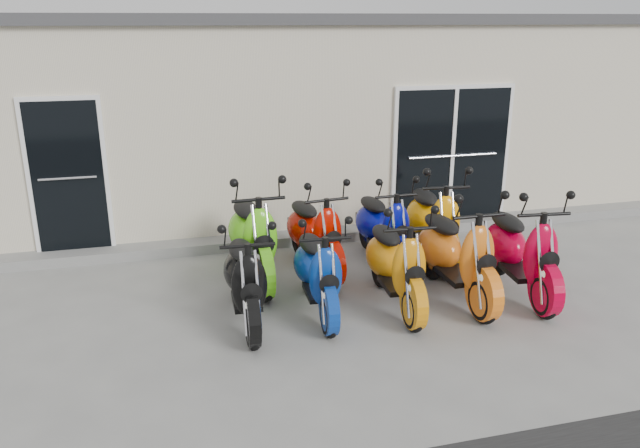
# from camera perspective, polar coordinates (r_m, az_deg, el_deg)

# --- Properties ---
(ground) EXTENTS (80.00, 80.00, 0.00)m
(ground) POSITION_cam_1_polar(r_m,az_deg,el_deg) (7.83, 1.12, -6.55)
(ground) COLOR gray
(ground) RESTS_ON ground
(building) EXTENTS (14.00, 6.00, 3.20)m
(building) POSITION_cam_1_polar(r_m,az_deg,el_deg) (12.31, -5.52, 10.30)
(building) COLOR beige
(building) RESTS_ON ground
(roof_cap) EXTENTS (14.20, 6.20, 0.16)m
(roof_cap) POSITION_cam_1_polar(r_m,az_deg,el_deg) (12.20, -5.77, 18.14)
(roof_cap) COLOR #3F3F42
(roof_cap) RESTS_ON building
(front_step) EXTENTS (14.00, 0.40, 0.15)m
(front_step) POSITION_cam_1_polar(r_m,az_deg,el_deg) (9.62, -2.14, -1.25)
(front_step) COLOR gray
(front_step) RESTS_ON ground
(door_left) EXTENTS (1.07, 0.08, 2.22)m
(door_left) POSITION_cam_1_polar(r_m,az_deg,el_deg) (9.32, -22.08, 4.35)
(door_left) COLOR black
(door_left) RESTS_ON front_step
(door_right) EXTENTS (2.02, 0.08, 2.22)m
(door_right) POSITION_cam_1_polar(r_m,az_deg,el_deg) (10.29, 11.95, 6.51)
(door_right) COLOR black
(door_right) RESTS_ON front_step
(scooter_front_black) EXTENTS (0.72, 1.82, 1.33)m
(scooter_front_black) POSITION_cam_1_polar(r_m,az_deg,el_deg) (6.96, -6.89, -4.00)
(scooter_front_black) COLOR black
(scooter_front_black) RESTS_ON ground
(scooter_front_blue) EXTENTS (0.73, 1.80, 1.31)m
(scooter_front_blue) POSITION_cam_1_polar(r_m,az_deg,el_deg) (7.15, -0.22, -3.36)
(scooter_front_blue) COLOR navy
(scooter_front_blue) RESTS_ON ground
(scooter_front_orange_a) EXTENTS (0.77, 1.90, 1.38)m
(scooter_front_orange_a) POSITION_cam_1_polar(r_m,az_deg,el_deg) (7.35, 6.98, -2.58)
(scooter_front_orange_a) COLOR orange
(scooter_front_orange_a) RESTS_ON ground
(scooter_front_orange_b) EXTENTS (0.77, 2.02, 1.48)m
(scooter_front_orange_b) POSITION_cam_1_polar(r_m,az_deg,el_deg) (7.67, 12.43, -1.56)
(scooter_front_orange_b) COLOR orange
(scooter_front_orange_b) RESTS_ON ground
(scooter_front_red) EXTENTS (0.93, 2.04, 1.46)m
(scooter_front_red) POSITION_cam_1_polar(r_m,az_deg,el_deg) (8.01, 18.00, -1.30)
(scooter_front_red) COLOR #BE0026
(scooter_front_red) RESTS_ON ground
(scooter_back_green) EXTENTS (0.83, 2.08, 1.51)m
(scooter_back_green) POSITION_cam_1_polar(r_m,az_deg,el_deg) (8.10, -6.20, -0.06)
(scooter_back_green) COLOR #60D918
(scooter_back_green) RESTS_ON ground
(scooter_back_red) EXTENTS (0.90, 1.93, 1.37)m
(scooter_back_red) POSITION_cam_1_polar(r_m,az_deg,el_deg) (8.36, -0.50, 0.15)
(scooter_back_red) COLOR #AF0C00
(scooter_back_red) RESTS_ON ground
(scooter_back_blue) EXTENTS (0.74, 1.86, 1.36)m
(scooter_back_blue) POSITION_cam_1_polar(r_m,az_deg,el_deg) (8.66, 5.80, 0.63)
(scooter_back_blue) COLOR #050B90
(scooter_back_blue) RESTS_ON ground
(scooter_back_yellow) EXTENTS (0.95, 2.07, 1.47)m
(scooter_back_yellow) POSITION_cam_1_polar(r_m,az_deg,el_deg) (8.84, 10.35, 1.19)
(scooter_back_yellow) COLOR #FF9F05
(scooter_back_yellow) RESTS_ON ground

